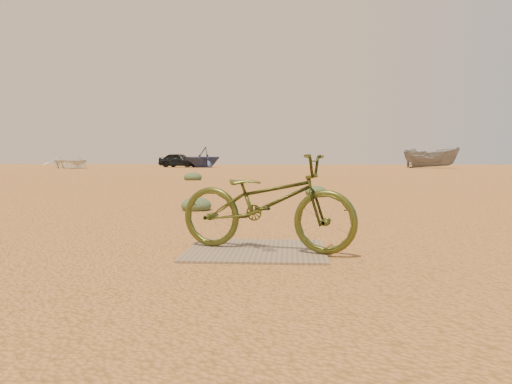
# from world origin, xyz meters

# --- Properties ---
(ground) EXTENTS (120.00, 120.00, 0.00)m
(ground) POSITION_xyz_m (0.00, 0.00, 0.00)
(ground) COLOR #D08147
(ground) RESTS_ON ground
(plywood_board) EXTENTS (1.39, 1.24, 0.02)m
(plywood_board) POSITION_xyz_m (0.47, -0.36, 0.01)
(plywood_board) COLOR #816C57
(plywood_board) RESTS_ON ground
(bicycle) EXTENTS (1.93, 1.14, 0.96)m
(bicycle) POSITION_xyz_m (0.57, -0.39, 0.50)
(bicycle) COLOR #3E471A
(bicycle) RESTS_ON plywood_board
(car) EXTENTS (4.21, 2.75, 1.33)m
(car) POSITION_xyz_m (-9.61, 40.99, 0.67)
(car) COLOR black
(car) RESTS_ON ground
(boat_near_left) EXTENTS (6.34, 6.53, 1.10)m
(boat_near_left) POSITION_xyz_m (-18.13, 36.53, 0.55)
(boat_near_left) COLOR silver
(boat_near_left) RESTS_ON ground
(boat_far_left) EXTENTS (4.83, 4.85, 1.93)m
(boat_far_left) POSITION_xyz_m (-7.19, 40.27, 0.97)
(boat_far_left) COLOR navy
(boat_far_left) RESTS_ON ground
(boat_mid_right) EXTENTS (4.96, 3.14, 1.80)m
(boat_mid_right) POSITION_xyz_m (13.05, 39.10, 0.90)
(boat_mid_right) COLOR slate
(boat_mid_right) RESTS_ON ground
(kale_a) EXTENTS (0.54, 0.54, 0.30)m
(kale_a) POSITION_xyz_m (-0.87, 3.48, 0.00)
(kale_a) COLOR #4E603F
(kale_a) RESTS_ON ground
(kale_b) EXTENTS (0.54, 0.54, 0.30)m
(kale_b) POSITION_xyz_m (1.45, 7.37, 0.00)
(kale_b) COLOR #4E603F
(kale_b) RESTS_ON ground
(kale_c) EXTENTS (0.75, 0.75, 0.41)m
(kale_c) POSITION_xyz_m (-3.22, 15.10, 0.00)
(kale_c) COLOR #4E603F
(kale_c) RESTS_ON ground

